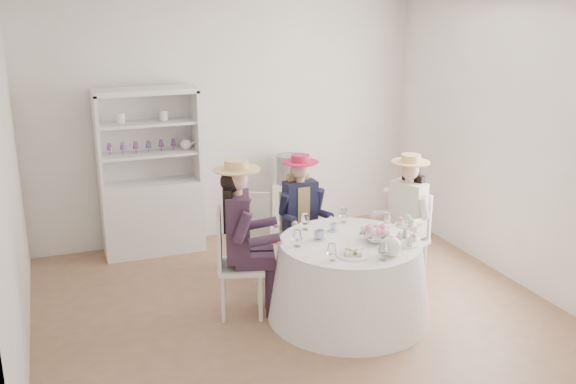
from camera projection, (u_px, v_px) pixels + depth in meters
name	position (u px, v px, depth m)	size (l,w,h in m)	color
ground	(292.00, 304.00, 5.89)	(4.50, 4.50, 0.00)	#875F43
wall_back	(229.00, 121.00, 7.28)	(4.50, 4.50, 0.00)	silver
wall_front	(417.00, 241.00, 3.71)	(4.50, 4.50, 0.00)	silver
wall_left	(8.00, 188.00, 4.73)	(4.50, 4.50, 0.00)	silver
wall_right	(507.00, 142.00, 6.26)	(4.50, 4.50, 0.00)	silver
tea_table	(349.00, 279.00, 5.59)	(1.42, 1.42, 0.70)	white
hutch	(152.00, 195.00, 6.95)	(1.17, 0.68, 1.80)	silver
side_table	(291.00, 209.00, 7.51)	(0.41, 0.41, 0.64)	silver
hatbox	(291.00, 169.00, 7.37)	(0.33, 0.33, 0.33)	black
guest_left	(241.00, 229.00, 5.49)	(0.57, 0.53, 1.41)	silver
guest_mid	(301.00, 209.00, 6.30)	(0.45, 0.47, 1.25)	silver
guest_right	(407.00, 212.00, 6.16)	(0.54, 0.49, 1.29)	silver
spare_chair	(253.00, 230.00, 6.38)	(0.49, 0.49, 0.91)	silver
teacup_a	(320.00, 235.00, 5.51)	(0.09, 0.09, 0.08)	white
teacup_b	(333.00, 228.00, 5.71)	(0.07, 0.07, 0.06)	white
teacup_c	(370.00, 230.00, 5.65)	(0.08, 0.08, 0.06)	white
flower_bowl	(376.00, 239.00, 5.46)	(0.23, 0.23, 0.06)	white
flower_arrangement	(375.00, 230.00, 5.48)	(0.19, 0.19, 0.07)	pink
table_teapot	(391.00, 246.00, 5.16)	(0.24, 0.17, 0.18)	white
sandwich_plate	(353.00, 254.00, 5.18)	(0.28, 0.28, 0.06)	white
cupcake_stand	(405.00, 234.00, 5.40)	(0.25, 0.25, 0.24)	white
stemware_set	(350.00, 233.00, 5.46)	(0.99, 0.99, 0.15)	white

